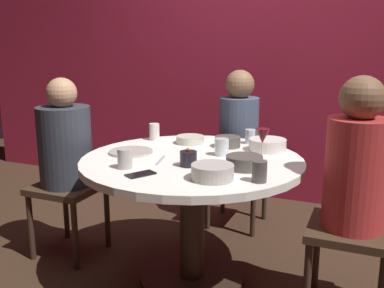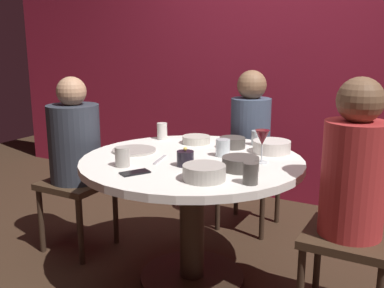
% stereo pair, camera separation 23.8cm
% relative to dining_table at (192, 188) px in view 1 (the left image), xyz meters
% --- Properties ---
extents(ground_plane, '(8.00, 8.00, 0.00)m').
position_rel_dining_table_xyz_m(ground_plane, '(0.00, 0.00, -0.56)').
color(ground_plane, '#382619').
extents(back_wall, '(6.00, 0.10, 2.60)m').
position_rel_dining_table_xyz_m(back_wall, '(0.00, 1.60, 0.74)').
color(back_wall, maroon).
rests_on(back_wall, ground).
extents(dining_table, '(1.22, 1.22, 0.73)m').
position_rel_dining_table_xyz_m(dining_table, '(0.00, 0.00, 0.00)').
color(dining_table, white).
rests_on(dining_table, ground).
extents(seated_diner_left, '(0.40, 0.40, 1.14)m').
position_rel_dining_table_xyz_m(seated_diner_left, '(-0.86, 0.00, 0.15)').
color(seated_diner_left, '#3F2D1E').
rests_on(seated_diner_left, ground).
extents(seated_diner_back, '(0.40, 0.40, 1.16)m').
position_rel_dining_table_xyz_m(seated_diner_back, '(0.00, 0.87, 0.16)').
color(seated_diner_back, '#3F2D1E').
rests_on(seated_diner_back, ground).
extents(seated_diner_right, '(0.40, 0.40, 1.20)m').
position_rel_dining_table_xyz_m(seated_diner_right, '(0.84, 0.00, 0.18)').
color(seated_diner_right, '#3F2D1E').
rests_on(seated_diner_right, ground).
extents(candle_holder, '(0.09, 0.09, 0.10)m').
position_rel_dining_table_xyz_m(candle_holder, '(0.04, -0.15, 0.21)').
color(candle_holder, black).
rests_on(candle_holder, dining_table).
extents(wine_glass, '(0.08, 0.08, 0.18)m').
position_rel_dining_table_xyz_m(wine_glass, '(0.37, 0.09, 0.30)').
color(wine_glass, silver).
rests_on(wine_glass, dining_table).
extents(dinner_plate, '(0.25, 0.25, 0.01)m').
position_rel_dining_table_xyz_m(dinner_plate, '(-0.37, -0.03, 0.18)').
color(dinner_plate, '#B2ADA3').
rests_on(dinner_plate, dining_table).
extents(cell_phone, '(0.13, 0.16, 0.01)m').
position_rel_dining_table_xyz_m(cell_phone, '(-0.10, -0.38, 0.17)').
color(cell_phone, black).
rests_on(cell_phone, dining_table).
extents(bowl_serving_large, '(0.20, 0.20, 0.07)m').
position_rel_dining_table_xyz_m(bowl_serving_large, '(0.23, -0.31, 0.20)').
color(bowl_serving_large, '#B2ADA3').
rests_on(bowl_serving_large, dining_table).
extents(bowl_salad_center, '(0.22, 0.22, 0.07)m').
position_rel_dining_table_xyz_m(bowl_salad_center, '(0.34, 0.34, 0.20)').
color(bowl_salad_center, silver).
rests_on(bowl_salad_center, dining_table).
extents(bowl_small_white, '(0.18, 0.18, 0.05)m').
position_rel_dining_table_xyz_m(bowl_small_white, '(-0.15, 0.33, 0.19)').
color(bowl_small_white, beige).
rests_on(bowl_small_white, dining_table).
extents(bowl_sauce_side, '(0.18, 0.18, 0.07)m').
position_rel_dining_table_xyz_m(bowl_sauce_side, '(0.32, -0.08, 0.20)').
color(bowl_sauce_side, '#4C4742').
rests_on(bowl_sauce_side, dining_table).
extents(bowl_rice_portion, '(0.15, 0.15, 0.06)m').
position_rel_dining_table_xyz_m(bowl_rice_portion, '(0.09, 0.33, 0.20)').
color(bowl_rice_portion, '#4C4742').
rests_on(bowl_rice_portion, dining_table).
extents(cup_near_candle, '(0.07, 0.07, 0.10)m').
position_rel_dining_table_xyz_m(cup_near_candle, '(0.44, -0.27, 0.22)').
color(cup_near_candle, '#4C4742').
rests_on(cup_near_candle, dining_table).
extents(cup_by_left_diner, '(0.07, 0.07, 0.11)m').
position_rel_dining_table_xyz_m(cup_by_left_diner, '(-0.40, 0.33, 0.22)').
color(cup_by_left_diner, silver).
rests_on(cup_by_left_diner, dining_table).
extents(cup_by_right_diner, '(0.06, 0.06, 0.09)m').
position_rel_dining_table_xyz_m(cup_by_right_diner, '(0.20, 0.47, 0.21)').
color(cup_by_right_diner, silver).
rests_on(cup_by_right_diner, dining_table).
extents(cup_center_front, '(0.08, 0.08, 0.10)m').
position_rel_dining_table_xyz_m(cup_center_front, '(0.13, 0.12, 0.22)').
color(cup_center_front, silver).
rests_on(cup_center_front, dining_table).
extents(cup_far_edge, '(0.07, 0.07, 0.10)m').
position_rel_dining_table_xyz_m(cup_far_edge, '(-0.23, -0.31, 0.22)').
color(cup_far_edge, '#B2ADA3').
rests_on(cup_far_edge, dining_table).
extents(fork_near_plate, '(0.06, 0.18, 0.01)m').
position_rel_dining_table_xyz_m(fork_near_plate, '(-0.13, -0.12, 0.17)').
color(fork_near_plate, '#B7B7BC').
rests_on(fork_near_plate, dining_table).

